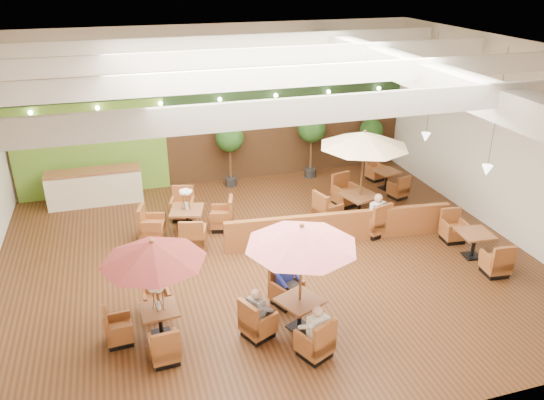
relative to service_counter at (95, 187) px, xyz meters
name	(u,v)px	position (x,y,z in m)	size (l,w,h in m)	color
room	(262,116)	(4.65, -3.88, 3.05)	(14.04, 14.00, 5.52)	#381E0F
service_counter	(95,187)	(0.00, 0.00, 0.00)	(3.00, 0.75, 1.18)	beige
booth_divider	(340,227)	(6.67, -4.74, -0.13)	(6.60, 0.18, 0.91)	brown
table_0	(152,268)	(1.29, -7.50, 1.11)	(2.24, 2.31, 2.36)	brown
table_1	(298,255)	(4.20, -8.13, 1.27)	(2.54, 2.69, 2.57)	brown
table_2	(361,157)	(7.75, -3.59, 1.48)	(2.82, 2.97, 2.89)	brown
table_3	(188,220)	(2.59, -3.04, -0.14)	(2.86, 2.86, 1.59)	brown
table_4	(473,245)	(9.80, -6.58, -0.23)	(0.91, 2.52, 0.93)	brown
table_5	(386,180)	(9.80, -1.63, -0.26)	(0.92, 2.35, 0.84)	brown
topiary_0	(230,141)	(4.61, 0.20, 1.11)	(0.98, 0.98, 2.27)	black
topiary_1	(312,131)	(7.63, 0.20, 1.18)	(1.02, 1.02, 2.37)	black
topiary_2	(371,132)	(10.02, 0.20, 0.92)	(0.87, 0.87, 2.02)	black
diner_0	(316,326)	(4.27, -9.07, 0.17)	(0.43, 0.39, 0.79)	silver
diner_1	(286,276)	(4.27, -7.19, 0.17)	(0.43, 0.41, 0.78)	#2532A3
diner_2	(258,307)	(3.32, -8.13, 0.15)	(0.41, 0.42, 0.74)	slate
diner_3	(376,211)	(7.82, -4.65, 0.19)	(0.46, 0.41, 0.83)	#2532A3
diner_4	(376,210)	(7.82, -4.65, 0.20)	(0.48, 0.45, 0.86)	silver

